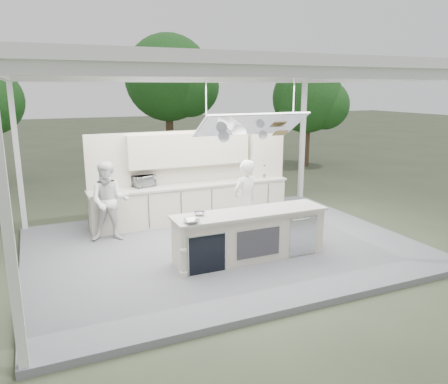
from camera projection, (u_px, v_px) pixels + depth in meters
name	position (u px, v px, depth m)	size (l,w,h in m)	color
ground	(222.00, 249.00, 9.45)	(90.00, 90.00, 0.00)	#444B34
stage_deck	(222.00, 247.00, 9.43)	(8.00, 6.00, 0.12)	slate
tent	(223.00, 72.00, 8.57)	(8.20, 6.20, 3.86)	white
demo_island	(249.00, 235.00, 8.56)	(3.10, 0.79, 0.95)	beige
back_counter	(192.00, 202.00, 11.00)	(5.08, 0.72, 0.95)	beige
back_wall_unit	(205.00, 161.00, 11.13)	(5.05, 0.48, 2.25)	beige
tree_cluster	(120.00, 91.00, 17.31)	(19.55, 9.40, 5.85)	#503628
head_chef	(245.00, 201.00, 9.38)	(0.66, 0.43, 1.81)	white
sous_chef	(109.00, 201.00, 9.48)	(0.86, 0.67, 1.76)	silver
toaster_oven	(144.00, 181.00, 10.55)	(0.51, 0.34, 0.28)	#B8BBC0
bowl_large	(191.00, 221.00, 7.73)	(0.28, 0.28, 0.07)	#B4B7BB
bowl_small	(199.00, 214.00, 8.21)	(0.21, 0.21, 0.06)	#B3B5BA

